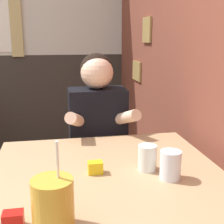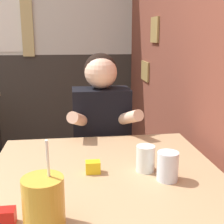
{
  "view_description": "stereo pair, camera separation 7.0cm",
  "coord_description": "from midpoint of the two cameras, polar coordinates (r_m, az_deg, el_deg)",
  "views": [
    {
      "loc": [
        0.58,
        -0.79,
        1.32
      ],
      "look_at": [
        0.83,
        0.56,
        0.97
      ],
      "focal_mm": 50.0,
      "sensor_mm": 36.0,
      "label": 1
    },
    {
      "loc": [
        0.64,
        -0.8,
        1.32
      ],
      "look_at": [
        0.83,
        0.56,
        0.97
      ],
      "focal_mm": 50.0,
      "sensor_mm": 36.0,
      "label": 2
    }
  ],
  "objects": [
    {
      "name": "brick_wall_right",
      "position": [
        2.26,
        9.07,
        14.72
      ],
      "size": [
        0.08,
        4.68,
        2.7
      ],
      "color": "brown",
      "rests_on": "ground_plane"
    },
    {
      "name": "main_table",
      "position": [
        1.33,
        -2.22,
        -13.65
      ],
      "size": [
        0.96,
        0.94,
        0.76
      ],
      "color": "tan",
      "rests_on": "ground_plane"
    },
    {
      "name": "person_seated",
      "position": [
        1.94,
        -3.65,
        -6.74
      ],
      "size": [
        0.42,
        0.4,
        1.21
      ],
      "color": "black",
      "rests_on": "ground_plane"
    },
    {
      "name": "cocktail_pitcher",
      "position": [
        0.96,
        -12.91,
        -16.14
      ],
      "size": [
        0.12,
        0.12,
        0.27
      ],
      "color": "gold",
      "rests_on": "main_table"
    },
    {
      "name": "glass_near_pitcher",
      "position": [
        1.25,
        9.03,
        -9.57
      ],
      "size": [
        0.08,
        0.08,
        0.11
      ],
      "color": "silver",
      "rests_on": "main_table"
    },
    {
      "name": "glass_center",
      "position": [
        1.32,
        4.94,
        -8.35
      ],
      "size": [
        0.08,
        0.08,
        0.11
      ],
      "color": "silver",
      "rests_on": "main_table"
    },
    {
      "name": "condiment_ketchup",
      "position": [
        1.02,
        -19.63,
        -18.13
      ],
      "size": [
        0.06,
        0.04,
        0.05
      ],
      "color": "#B7140F",
      "rests_on": "main_table"
    },
    {
      "name": "condiment_mustard",
      "position": [
        1.3,
        -4.66,
        -10.09
      ],
      "size": [
        0.06,
        0.04,
        0.05
      ],
      "color": "yellow",
      "rests_on": "main_table"
    }
  ]
}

